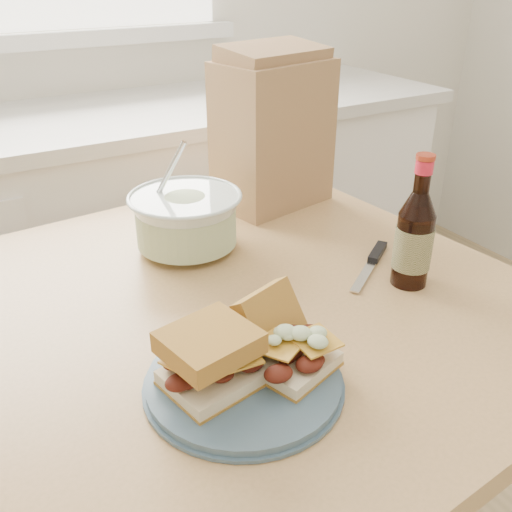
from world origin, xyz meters
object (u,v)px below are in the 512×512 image
dining_table (237,353)px  plate (244,381)px  paper_bag (273,135)px  coleslaw_bowl (186,222)px  beer_bottle (414,238)px

dining_table → plate: 0.27m
dining_table → paper_bag: size_ratio=3.26×
paper_bag → dining_table: bearing=-141.4°
dining_table → paper_bag: paper_bag is taller
coleslaw_bowl → paper_bag: size_ratio=0.68×
dining_table → paper_bag: (0.29, 0.34, 0.29)m
dining_table → beer_bottle: beer_bottle is taller
plate → beer_bottle: size_ratio=1.11×
plate → beer_bottle: (0.40, 0.10, 0.08)m
beer_bottle → coleslaw_bowl: bearing=111.4°
coleslaw_bowl → beer_bottle: size_ratio=0.93×
plate → paper_bag: bearing=54.9°
beer_bottle → paper_bag: size_ratio=0.74×
coleslaw_bowl → dining_table: bearing=-91.6°
dining_table → coleslaw_bowl: (0.01, 0.21, 0.18)m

